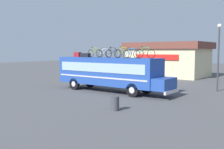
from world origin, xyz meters
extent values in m
plane|color=#4C4C4F|center=(0.00, 0.00, 0.00)|extent=(120.00, 120.00, 0.00)
cube|color=#23479E|center=(0.00, 0.00, 1.83)|extent=(9.91, 2.44, 2.38)
cube|color=#23479E|center=(5.52, 0.00, 1.10)|extent=(1.13, 2.24, 0.91)
cube|color=#99B7C6|center=(0.00, -1.23, 2.19)|extent=(9.12, 0.04, 0.78)
cube|color=#99B7C6|center=(0.00, 1.23, 2.19)|extent=(9.12, 0.04, 0.78)
cube|color=silver|center=(0.00, -1.24, 1.35)|extent=(9.52, 0.03, 0.12)
cube|color=silver|center=(0.00, 1.24, 1.35)|extent=(9.52, 0.03, 0.12)
cube|color=silver|center=(6.15, 0.00, 0.56)|extent=(0.16, 2.32, 0.24)
cylinder|color=black|center=(3.37, -1.08, 0.55)|extent=(1.10, 0.28, 1.10)
cylinder|color=silver|center=(3.37, -1.08, 0.55)|extent=(0.49, 0.30, 0.49)
cylinder|color=black|center=(3.37, 1.08, 0.55)|extent=(1.10, 0.28, 1.10)
cylinder|color=silver|center=(3.37, 1.08, 0.55)|extent=(0.49, 0.30, 0.49)
cylinder|color=black|center=(-3.07, -1.08, 0.55)|extent=(1.10, 0.28, 1.10)
cylinder|color=silver|center=(-3.07, -1.08, 0.55)|extent=(0.49, 0.30, 0.49)
cylinder|color=black|center=(-3.07, 1.08, 0.55)|extent=(1.10, 0.28, 1.10)
cylinder|color=silver|center=(-3.07, 1.08, 0.55)|extent=(0.49, 0.30, 0.49)
cube|color=maroon|center=(-3.97, 0.23, 3.24)|extent=(0.71, 0.38, 0.45)
cube|color=black|center=(-3.13, 0.28, 3.20)|extent=(0.60, 0.54, 0.36)
cube|color=black|center=(-2.35, -0.05, 3.20)|extent=(0.48, 0.37, 0.37)
torus|color=black|center=(-2.23, 0.26, 3.37)|extent=(0.71, 0.04, 0.71)
torus|color=black|center=(-1.21, 0.26, 3.37)|extent=(0.71, 0.04, 0.71)
cylinder|color=#B2B20C|center=(-1.93, 0.26, 3.64)|extent=(0.20, 0.04, 0.51)
cylinder|color=#B2B20C|center=(-1.62, 0.26, 3.63)|extent=(0.47, 0.04, 0.49)
cylinder|color=#B2B20C|center=(-1.70, 0.26, 3.87)|extent=(0.61, 0.04, 0.07)
cylinder|color=#B2B20C|center=(-2.04, 0.26, 3.38)|extent=(0.39, 0.03, 0.05)
cylinder|color=#B2B20C|center=(-2.12, 0.26, 3.63)|extent=(0.25, 0.03, 0.53)
cylinder|color=#B2B20C|center=(-1.30, 0.26, 3.62)|extent=(0.21, 0.03, 0.50)
cylinder|color=silver|center=(-1.40, 0.26, 3.91)|extent=(0.03, 0.44, 0.03)
ellipsoid|color=black|center=(-2.01, 0.26, 3.93)|extent=(0.20, 0.08, 0.06)
torus|color=black|center=(-1.14, 0.39, 3.34)|extent=(0.65, 0.04, 0.65)
torus|color=black|center=(-0.16, 0.39, 3.34)|extent=(0.65, 0.04, 0.65)
cylinder|color=white|center=(-0.85, 0.39, 3.59)|extent=(0.19, 0.04, 0.46)
cylinder|color=white|center=(-0.55, 0.39, 3.57)|extent=(0.46, 0.04, 0.44)
cylinder|color=white|center=(-0.63, 0.39, 3.79)|extent=(0.60, 0.04, 0.07)
cylinder|color=white|center=(-0.96, 0.39, 3.35)|extent=(0.38, 0.03, 0.05)
cylinder|color=white|center=(-1.04, 0.39, 3.58)|extent=(0.24, 0.03, 0.48)
cylinder|color=white|center=(-0.24, 0.39, 3.56)|extent=(0.21, 0.03, 0.45)
cylinder|color=silver|center=(-0.33, 0.39, 3.83)|extent=(0.03, 0.44, 0.03)
ellipsoid|color=black|center=(-0.93, 0.39, 3.85)|extent=(0.20, 0.08, 0.06)
torus|color=black|center=(0.00, 0.13, 3.38)|extent=(0.72, 0.04, 0.72)
torus|color=black|center=(0.98, 0.13, 3.38)|extent=(0.72, 0.04, 0.72)
cylinder|color=black|center=(0.30, 0.13, 3.65)|extent=(0.19, 0.04, 0.51)
cylinder|color=black|center=(0.59, 0.13, 3.63)|extent=(0.45, 0.04, 0.49)
cylinder|color=black|center=(0.51, 0.13, 3.88)|extent=(0.59, 0.04, 0.07)
cylinder|color=black|center=(0.19, 0.13, 3.39)|extent=(0.37, 0.03, 0.05)
cylinder|color=black|center=(0.11, 0.13, 3.64)|extent=(0.24, 0.03, 0.53)
cylinder|color=black|center=(0.89, 0.13, 3.62)|extent=(0.21, 0.03, 0.50)
cylinder|color=silver|center=(0.80, 0.13, 3.91)|extent=(0.03, 0.44, 0.03)
ellipsoid|color=black|center=(0.22, 0.13, 3.94)|extent=(0.20, 0.08, 0.06)
torus|color=black|center=(1.07, 0.18, 3.37)|extent=(0.71, 0.04, 0.71)
torus|color=black|center=(2.08, 0.18, 3.37)|extent=(0.71, 0.04, 0.71)
cylinder|color=#B2B20C|center=(1.38, 0.18, 3.64)|extent=(0.19, 0.04, 0.51)
cylinder|color=#B2B20C|center=(1.68, 0.18, 3.63)|extent=(0.47, 0.04, 0.49)
cylinder|color=#B2B20C|center=(1.60, 0.18, 3.88)|extent=(0.60, 0.04, 0.07)
cylinder|color=#B2B20C|center=(1.26, 0.18, 3.38)|extent=(0.38, 0.03, 0.05)
cylinder|color=#B2B20C|center=(1.18, 0.18, 3.63)|extent=(0.25, 0.03, 0.53)
cylinder|color=#B2B20C|center=(1.99, 0.18, 3.62)|extent=(0.21, 0.03, 0.50)
cylinder|color=silver|center=(1.90, 0.18, 3.91)|extent=(0.03, 0.44, 0.03)
ellipsoid|color=black|center=(1.29, 0.18, 3.93)|extent=(0.20, 0.08, 0.06)
torus|color=black|center=(2.20, -0.30, 3.34)|extent=(0.65, 0.04, 0.65)
torus|color=black|center=(3.23, -0.30, 3.34)|extent=(0.65, 0.04, 0.65)
cylinder|color=#197FDB|center=(2.51, -0.30, 3.58)|extent=(0.20, 0.04, 0.46)
cylinder|color=#197FDB|center=(2.82, -0.30, 3.57)|extent=(0.48, 0.04, 0.44)
cylinder|color=#197FDB|center=(2.74, -0.30, 3.79)|extent=(0.62, 0.04, 0.07)
cylinder|color=#197FDB|center=(2.40, -0.30, 3.35)|extent=(0.39, 0.03, 0.05)
cylinder|color=#197FDB|center=(2.32, -0.30, 3.57)|extent=(0.25, 0.03, 0.48)
cylinder|color=#197FDB|center=(3.14, -0.30, 3.56)|extent=(0.22, 0.03, 0.45)
cylinder|color=silver|center=(3.05, -0.30, 3.83)|extent=(0.03, 0.44, 0.03)
ellipsoid|color=black|center=(2.43, -0.30, 3.85)|extent=(0.20, 0.08, 0.06)
torus|color=black|center=(3.40, -0.15, 3.37)|extent=(0.71, 0.04, 0.71)
torus|color=black|center=(4.44, -0.15, 3.37)|extent=(0.71, 0.04, 0.71)
cylinder|color=green|center=(3.71, -0.15, 3.64)|extent=(0.20, 0.04, 0.51)
cylinder|color=green|center=(4.03, -0.15, 3.63)|extent=(0.48, 0.04, 0.49)
cylinder|color=green|center=(3.94, -0.15, 3.88)|extent=(0.63, 0.04, 0.07)
cylinder|color=green|center=(3.60, -0.15, 3.38)|extent=(0.40, 0.03, 0.05)
cylinder|color=green|center=(3.51, -0.15, 3.63)|extent=(0.26, 0.03, 0.53)
cylinder|color=green|center=(4.35, -0.15, 3.62)|extent=(0.22, 0.03, 0.50)
cylinder|color=silver|center=(4.25, -0.15, 3.91)|extent=(0.03, 0.44, 0.03)
ellipsoid|color=black|center=(3.63, -0.15, 3.93)|extent=(0.20, 0.08, 0.06)
cube|color=beige|center=(-1.98, 16.50, 1.93)|extent=(10.28, 7.00, 3.87)
cube|color=brown|center=(-1.98, 16.50, 4.33)|extent=(11.10, 7.56, 0.91)
cube|color=red|center=(-1.98, 12.90, 2.79)|extent=(6.17, 0.16, 0.70)
cylinder|color=#3F3F47|center=(5.01, -5.59, 0.44)|extent=(0.52, 0.52, 0.88)
cylinder|color=#38383D|center=(7.80, 5.92, 2.84)|extent=(0.14, 0.14, 5.68)
sphere|color=#F2EDCC|center=(7.80, 5.92, 5.78)|extent=(0.36, 0.36, 0.36)
camera|label=1|loc=(14.27, -17.92, 3.61)|focal=41.49mm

